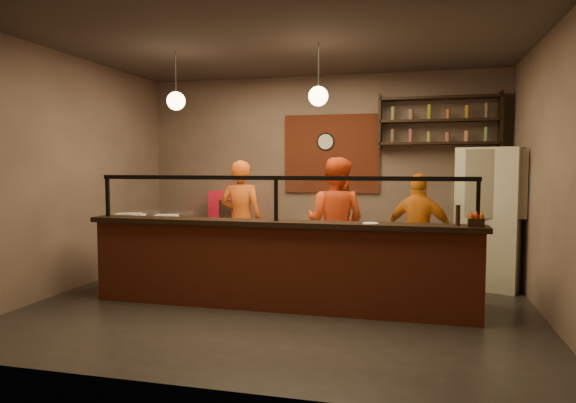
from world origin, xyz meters
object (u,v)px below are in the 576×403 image
(cook_left, at_px, (241,220))
(cook_right, at_px, (419,232))
(cook_mid, at_px, (335,222))
(fridge, at_px, (491,218))
(wall_clock, at_px, (326,142))
(pizza_dough, at_px, (258,228))
(pepper_mill, at_px, (458,215))
(red_cooler, at_px, (226,228))
(condiment_caddy, at_px, (476,222))

(cook_left, height_order, cook_right, cook_left)
(cook_mid, relative_size, fridge, 0.93)
(wall_clock, relative_size, cook_right, 0.19)
(wall_clock, bearing_deg, pizza_dough, -102.28)
(fridge, bearing_deg, pizza_dough, -135.67)
(cook_left, xyz_separation_m, pepper_mill, (2.95, -1.40, 0.28))
(fridge, distance_m, red_cooler, 4.22)
(condiment_caddy, bearing_deg, pizza_dough, 167.85)
(cook_right, bearing_deg, cook_mid, 12.90)
(cook_mid, bearing_deg, fridge, -153.96)
(fridge, relative_size, red_cooler, 1.53)
(fridge, xyz_separation_m, red_cooler, (-4.16, 0.59, -0.34))
(cook_mid, bearing_deg, pizza_dough, 57.45)
(cook_mid, distance_m, fridge, 2.17)
(fridge, bearing_deg, wall_clock, -179.58)
(wall_clock, height_order, condiment_caddy, wall_clock)
(cook_left, xyz_separation_m, fridge, (3.53, 0.43, 0.08))
(condiment_caddy, bearing_deg, red_cooler, 146.57)
(condiment_caddy, distance_m, pepper_mill, 0.20)
(red_cooler, distance_m, pepper_mill, 4.36)
(cook_right, distance_m, fridge, 1.09)
(wall_clock, xyz_separation_m, red_cooler, (-1.66, -0.31, -1.46))
(cook_left, xyz_separation_m, cook_mid, (1.42, -0.06, 0.02))
(cook_mid, relative_size, red_cooler, 1.43)
(cook_mid, relative_size, pepper_mill, 8.22)
(cook_mid, height_order, cook_right, cook_mid)
(cook_mid, bearing_deg, condiment_caddy, 153.76)
(wall_clock, distance_m, cook_mid, 1.87)
(cook_left, relative_size, red_cooler, 1.40)
(condiment_caddy, xyz_separation_m, pepper_mill, (-0.18, 0.06, 0.07))
(wall_clock, distance_m, red_cooler, 2.24)
(cook_right, bearing_deg, condiment_caddy, 123.17)
(fridge, height_order, pepper_mill, fridge)
(condiment_caddy, bearing_deg, cook_mid, 140.67)
(cook_left, distance_m, pizza_dough, 1.06)
(cook_right, relative_size, condiment_caddy, 9.95)
(cook_left, xyz_separation_m, pizza_dough, (0.55, -0.91, 0.01))
(red_cooler, bearing_deg, condiment_caddy, -48.37)
(cook_mid, distance_m, cook_right, 1.15)
(wall_clock, height_order, red_cooler, wall_clock)
(wall_clock, distance_m, cook_left, 2.07)
(wall_clock, xyz_separation_m, cook_left, (-1.03, -1.33, -1.21))
(cook_right, distance_m, condiment_caddy, 1.58)
(wall_clock, xyz_separation_m, pizza_dough, (-0.49, -2.24, -1.19))
(pizza_dough, xyz_separation_m, pepper_mill, (2.41, -0.49, 0.26))
(fridge, bearing_deg, cook_left, -152.91)
(pepper_mill, bearing_deg, cook_mid, 138.88)
(red_cooler, xyz_separation_m, pizza_dough, (1.18, -1.93, 0.27))
(pepper_mill, bearing_deg, condiment_caddy, -19.85)
(fridge, bearing_deg, cook_right, -134.51)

